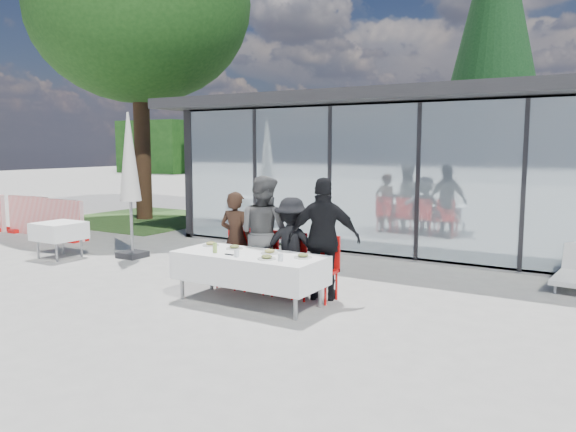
% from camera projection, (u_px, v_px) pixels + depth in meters
% --- Properties ---
extents(ground, '(90.00, 90.00, 0.00)m').
position_uv_depth(ground, '(261.00, 303.00, 8.35)').
color(ground, '#9B9993').
rests_on(ground, ground).
extents(pavilion, '(14.80, 8.80, 3.44)m').
position_uv_depth(pavilion, '(510.00, 153.00, 13.97)').
color(pavilion, gray).
rests_on(pavilion, ground).
extents(treeline, '(62.50, 2.00, 4.40)m').
position_uv_depth(treeline, '(500.00, 148.00, 32.84)').
color(treeline, '#143611').
rests_on(treeline, ground).
extents(dining_table, '(2.26, 0.96, 0.75)m').
position_uv_depth(dining_table, '(249.00, 268.00, 8.27)').
color(dining_table, white).
rests_on(dining_table, ground).
extents(diner_a, '(0.63, 0.63, 1.58)m').
position_uv_depth(diner_a, '(236.00, 239.00, 9.30)').
color(diner_a, '#321F16').
rests_on(diner_a, ground).
extents(diner_chair_a, '(0.44, 0.44, 0.97)m').
position_uv_depth(diner_chair_a, '(235.00, 254.00, 9.32)').
color(diner_chair_a, red).
rests_on(diner_chair_a, ground).
extents(diner_b, '(1.01, 1.01, 1.85)m').
position_uv_depth(diner_b, '(264.00, 233.00, 9.00)').
color(diner_b, '#545454').
rests_on(diner_b, ground).
extents(diner_chair_b, '(0.44, 0.44, 0.97)m').
position_uv_depth(diner_chair_b, '(263.00, 257.00, 9.03)').
color(diner_chair_b, red).
rests_on(diner_chair_b, ground).
extents(diner_c, '(1.21, 1.21, 1.53)m').
position_uv_depth(diner_c, '(292.00, 246.00, 8.75)').
color(diner_c, black).
rests_on(diner_c, ground).
extents(diner_chair_c, '(0.44, 0.44, 0.97)m').
position_uv_depth(diner_chair_c, '(291.00, 261.00, 8.76)').
color(diner_chair_c, red).
rests_on(diner_chair_c, ground).
extents(diner_d, '(1.38, 1.38, 1.86)m').
position_uv_depth(diner_d, '(324.00, 239.00, 8.44)').
color(diner_d, black).
rests_on(diner_d, ground).
extents(diner_chair_d, '(0.44, 0.44, 0.97)m').
position_uv_depth(diner_chair_d, '(323.00, 265.00, 8.47)').
color(diner_chair_d, red).
rests_on(diner_chair_d, ground).
extents(plate_a, '(0.26, 0.26, 0.07)m').
position_uv_depth(plate_a, '(211.00, 244.00, 8.87)').
color(plate_a, silver).
rests_on(plate_a, dining_table).
extents(plate_b, '(0.26, 0.26, 0.07)m').
position_uv_depth(plate_b, '(234.00, 247.00, 8.59)').
color(plate_b, silver).
rests_on(plate_b, dining_table).
extents(plate_c, '(0.26, 0.26, 0.07)m').
position_uv_depth(plate_c, '(270.00, 252.00, 8.23)').
color(plate_c, silver).
rests_on(plate_c, dining_table).
extents(plate_d, '(0.26, 0.26, 0.07)m').
position_uv_depth(plate_d, '(303.00, 256.00, 7.91)').
color(plate_d, silver).
rests_on(plate_d, dining_table).
extents(plate_extra, '(0.26, 0.26, 0.07)m').
position_uv_depth(plate_extra, '(267.00, 258.00, 7.81)').
color(plate_extra, silver).
rests_on(plate_extra, dining_table).
extents(juice_bottle, '(0.06, 0.06, 0.15)m').
position_uv_depth(juice_bottle, '(215.00, 248.00, 8.29)').
color(juice_bottle, '#88AD48').
rests_on(juice_bottle, dining_table).
extents(drinking_glasses, '(0.77, 0.14, 0.10)m').
position_uv_depth(drinking_glasses, '(258.00, 255.00, 7.85)').
color(drinking_glasses, silver).
rests_on(drinking_glasses, dining_table).
extents(folded_eyeglasses, '(0.14, 0.03, 0.01)m').
position_uv_depth(folded_eyeglasses, '(229.00, 255.00, 8.13)').
color(folded_eyeglasses, black).
rests_on(folded_eyeglasses, dining_table).
extents(spare_table_left, '(0.86, 0.86, 0.74)m').
position_uv_depth(spare_table_left, '(59.00, 231.00, 11.66)').
color(spare_table_left, white).
rests_on(spare_table_left, ground).
extents(market_umbrella, '(0.50, 0.50, 3.00)m').
position_uv_depth(market_umbrella, '(129.00, 165.00, 11.49)').
color(market_umbrella, black).
rests_on(market_umbrella, ground).
extents(deciduous_tree, '(7.04, 6.40, 9.38)m').
position_uv_depth(deciduous_tree, '(138.00, 7.00, 17.00)').
color(deciduous_tree, '#382316').
rests_on(deciduous_tree, ground).
extents(conifer_tree, '(4.00, 4.00, 10.50)m').
position_uv_depth(conifer_tree, '(495.00, 33.00, 18.36)').
color(conifer_tree, '#382316').
rests_on(conifer_tree, ground).
extents(grass_patch, '(5.00, 5.00, 0.02)m').
position_uv_depth(grass_patch, '(145.00, 219.00, 17.81)').
color(grass_patch, '#385926').
rests_on(grass_patch, ground).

